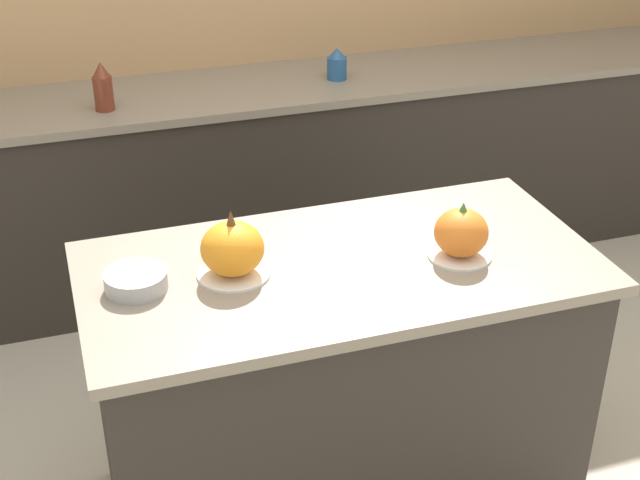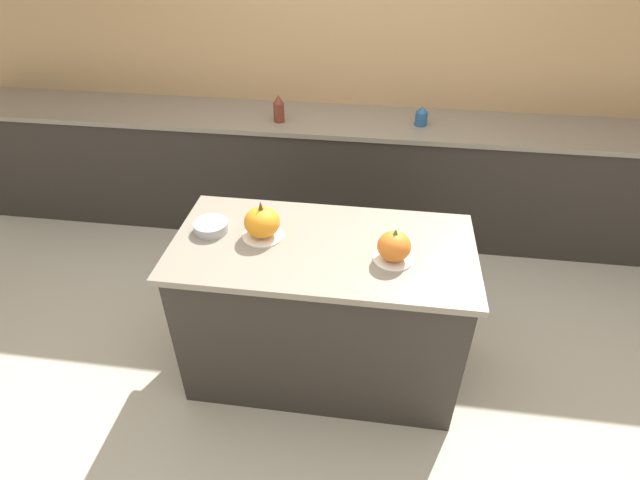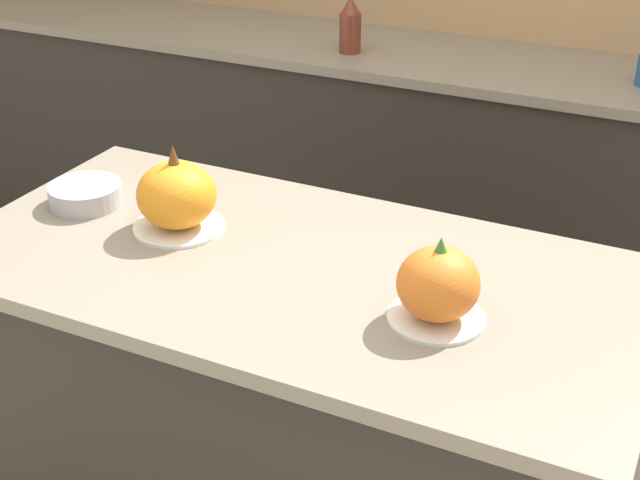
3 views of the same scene
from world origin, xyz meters
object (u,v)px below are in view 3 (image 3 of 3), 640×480
object	(u,v)px
pumpkin_cake_right	(438,286)
bottle_tall	(350,26)
pumpkin_cake_left	(177,197)
mixing_bowl	(85,195)

from	to	relation	value
pumpkin_cake_right	bottle_tall	bearing A→B (deg)	119.65
bottle_tall	pumpkin_cake_right	bearing A→B (deg)	-60.35
pumpkin_cake_left	mixing_bowl	world-z (taller)	pumpkin_cake_left
bottle_tall	mixing_bowl	bearing A→B (deg)	-92.87
pumpkin_cake_right	bottle_tall	xyz separation A→B (m)	(-0.85, 1.49, 0.04)
pumpkin_cake_left	pumpkin_cake_right	world-z (taller)	pumpkin_cake_left
bottle_tall	pumpkin_cake_left	bearing A→B (deg)	-81.77
pumpkin_cake_left	pumpkin_cake_right	bearing A→B (deg)	-9.11
pumpkin_cake_right	mixing_bowl	xyz separation A→B (m)	(-0.91, 0.11, -0.05)
mixing_bowl	bottle_tall	bearing A→B (deg)	87.13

